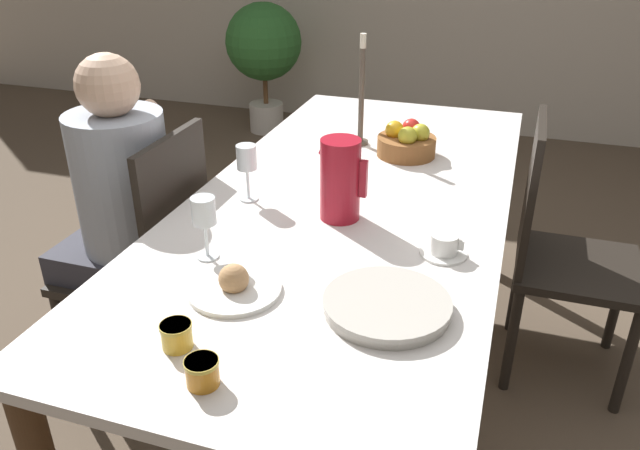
# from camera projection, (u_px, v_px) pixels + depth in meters

# --- Properties ---
(ground_plane) EXTENTS (20.00, 20.00, 0.00)m
(ground_plane) POSITION_uv_depth(u_px,v_px,m) (347.00, 385.00, 2.27)
(ground_plane) COLOR brown
(dining_table) EXTENTS (0.94, 2.08, 0.76)m
(dining_table) POSITION_uv_depth(u_px,v_px,m) (351.00, 221.00, 1.96)
(dining_table) COLOR silver
(dining_table) RESTS_ON ground_plane
(chair_person_side) EXTENTS (0.42, 0.42, 0.95)m
(chair_person_side) POSITION_uv_depth(u_px,v_px,m) (151.00, 260.00, 2.09)
(chair_person_side) COLOR black
(chair_person_side) RESTS_ON ground_plane
(chair_opposite) EXTENTS (0.42, 0.42, 0.95)m
(chair_opposite) POSITION_uv_depth(u_px,v_px,m) (558.00, 249.00, 2.16)
(chair_opposite) COLOR black
(chair_opposite) RESTS_ON ground_plane
(person_seated) EXTENTS (0.39, 0.41, 1.18)m
(person_seated) POSITION_uv_depth(u_px,v_px,m) (118.00, 202.00, 2.02)
(person_seated) COLOR #33333D
(person_seated) RESTS_ON ground_plane
(red_pitcher) EXTENTS (0.14, 0.11, 0.23)m
(red_pitcher) POSITION_uv_depth(u_px,v_px,m) (340.00, 179.00, 1.73)
(red_pitcher) COLOR #A31423
(red_pitcher) RESTS_ON dining_table
(wine_glass_water) EXTENTS (0.06, 0.06, 0.17)m
(wine_glass_water) POSITION_uv_depth(u_px,v_px,m) (247.00, 160.00, 1.84)
(wine_glass_water) COLOR white
(wine_glass_water) RESTS_ON dining_table
(wine_glass_juice) EXTENTS (0.06, 0.06, 0.17)m
(wine_glass_juice) POSITION_uv_depth(u_px,v_px,m) (204.00, 215.00, 1.53)
(wine_glass_juice) COLOR white
(wine_glass_juice) RESTS_ON dining_table
(teacup_near_person) EXTENTS (0.12, 0.12, 0.06)m
(teacup_near_person) POSITION_uv_depth(u_px,v_px,m) (444.00, 246.00, 1.59)
(teacup_near_person) COLOR white
(teacup_near_person) RESTS_ON dining_table
(serving_tray) EXTENTS (0.29, 0.29, 0.03)m
(serving_tray) POSITION_uv_depth(u_px,v_px,m) (387.00, 305.00, 1.37)
(serving_tray) COLOR #B7B2A8
(serving_tray) RESTS_ON dining_table
(bread_plate) EXTENTS (0.22, 0.22, 0.07)m
(bread_plate) POSITION_uv_depth(u_px,v_px,m) (234.00, 285.00, 1.44)
(bread_plate) COLOR white
(bread_plate) RESTS_ON dining_table
(jam_jar_amber) EXTENTS (0.07, 0.07, 0.06)m
(jam_jar_amber) POSITION_uv_depth(u_px,v_px,m) (202.00, 371.00, 1.15)
(jam_jar_amber) COLOR #C67A1E
(jam_jar_amber) RESTS_ON dining_table
(jam_jar_red) EXTENTS (0.07, 0.07, 0.06)m
(jam_jar_red) POSITION_uv_depth(u_px,v_px,m) (177.00, 334.00, 1.25)
(jam_jar_red) COLOR gold
(jam_jar_red) RESTS_ON dining_table
(fruit_bowl) EXTENTS (0.21, 0.21, 0.12)m
(fruit_bowl) POSITION_uv_depth(u_px,v_px,m) (407.00, 142.00, 2.21)
(fruit_bowl) COLOR brown
(fruit_bowl) RESTS_ON dining_table
(candlestick_tall) EXTENTS (0.06, 0.06, 0.40)m
(candlestick_tall) POSITION_uv_depth(u_px,v_px,m) (361.00, 101.00, 2.26)
(candlestick_tall) COLOR #4C4238
(candlestick_tall) RESTS_ON dining_table
(potted_plant) EXTENTS (0.55, 0.55, 0.95)m
(potted_plant) POSITION_uv_depth(u_px,v_px,m) (264.00, 48.00, 4.53)
(potted_plant) COLOR beige
(potted_plant) RESTS_ON ground_plane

